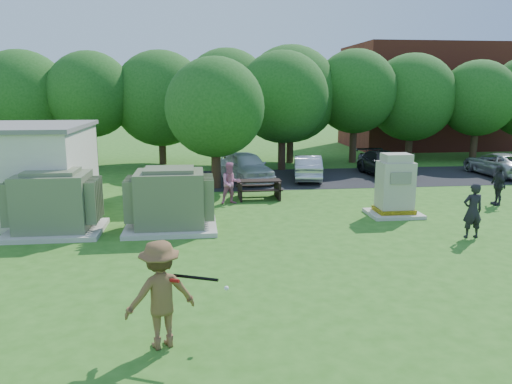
{
  "coord_description": "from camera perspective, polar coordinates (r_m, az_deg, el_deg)",
  "views": [
    {
      "loc": [
        -1.89,
        -11.8,
        4.58
      ],
      "look_at": [
        0.0,
        4.0,
        1.3
      ],
      "focal_mm": 35.0,
      "sensor_mm": 36.0,
      "label": 1
    }
  ],
  "objects": [
    {
      "name": "car_dark",
      "position": [
        27.77,
        14.45,
        3.14
      ],
      "size": [
        2.09,
        4.59,
        1.3
      ],
      "primitive_type": "imported",
      "rotation": [
        0.0,
        0.0,
        0.06
      ],
      "color": "black",
      "rests_on": "ground"
    },
    {
      "name": "person_by_generator",
      "position": [
        16.96,
        23.52,
        -1.96
      ],
      "size": [
        0.64,
        0.42,
        1.74
      ],
      "primitive_type": "imported",
      "rotation": [
        0.0,
        0.0,
        3.14
      ],
      "color": "black",
      "rests_on": "ground"
    },
    {
      "name": "tree_row",
      "position": [
        30.52,
        0.02,
        10.84
      ],
      "size": [
        41.3,
        13.3,
        7.3
      ],
      "color": "#47301E",
      "rests_on": "ground"
    },
    {
      "name": "car_silver_b",
      "position": [
        30.02,
        25.99,
        2.89
      ],
      "size": [
        2.24,
        4.56,
        1.25
      ],
      "primitive_type": "imported",
      "rotation": [
        0.0,
        0.0,
        3.18
      ],
      "color": "#A7A7AC",
      "rests_on": "ground"
    },
    {
      "name": "brick_building",
      "position": [
        43.61,
        20.65,
        10.15
      ],
      "size": [
        15.0,
        8.0,
        8.0
      ],
      "primitive_type": "cube",
      "color": "maroon",
      "rests_on": "ground"
    },
    {
      "name": "picnic_table",
      "position": [
        21.26,
        0.32,
        0.58
      ],
      "size": [
        1.87,
        1.4,
        0.8
      ],
      "color": "black",
      "rests_on": "ground"
    },
    {
      "name": "transformer_left",
      "position": [
        17.32,
        -22.09,
        -1.25
      ],
      "size": [
        3.0,
        2.4,
        2.07
      ],
      "color": "beige",
      "rests_on": "ground"
    },
    {
      "name": "person_at_picnic",
      "position": [
        20.23,
        -2.91,
        1.01
      ],
      "size": [
        0.94,
        0.79,
        1.7
      ],
      "primitive_type": "imported",
      "rotation": [
        0.0,
        0.0,
        0.19
      ],
      "color": "#C86A93",
      "rests_on": "ground"
    },
    {
      "name": "ground",
      "position": [
        12.8,
        2.16,
        -9.33
      ],
      "size": [
        120.0,
        120.0,
        0.0
      ],
      "primitive_type": "plane",
      "color": "#2D6619",
      "rests_on": "ground"
    },
    {
      "name": "generator_cabinet",
      "position": [
        18.99,
        15.59,
        0.36
      ],
      "size": [
        1.89,
        1.55,
        2.3
      ],
      "color": "beige",
      "rests_on": "ground"
    },
    {
      "name": "car_white",
      "position": [
        25.38,
        -1.15,
        2.94
      ],
      "size": [
        2.86,
        4.68,
        1.49
      ],
      "primitive_type": "imported",
      "rotation": [
        0.0,
        0.0,
        0.27
      ],
      "color": "silver",
      "rests_on": "ground"
    },
    {
      "name": "parking_strip",
      "position": [
        27.21,
        12.36,
        1.69
      ],
      "size": [
        20.0,
        6.0,
        0.01
      ],
      "primitive_type": "cube",
      "color": "#232326",
      "rests_on": "ground"
    },
    {
      "name": "batter",
      "position": [
        9.24,
        -10.87,
        -11.42
      ],
      "size": [
        1.46,
        1.13,
        1.99
      ],
      "primitive_type": "imported",
      "rotation": [
        0.0,
        0.0,
        3.49
      ],
      "color": "brown",
      "rests_on": "ground"
    },
    {
      "name": "transformer_right",
      "position": [
        16.72,
        -9.78,
        -0.99
      ],
      "size": [
        3.0,
        2.4,
        2.07
      ],
      "color": "beige",
      "rests_on": "ground"
    },
    {
      "name": "car_silver_a",
      "position": [
        25.88,
        5.9,
        2.82
      ],
      "size": [
        2.0,
        4.05,
        1.28
      ],
      "primitive_type": "imported",
      "rotation": [
        0.0,
        0.0,
        2.97
      ],
      "color": "#B0B0B5",
      "rests_on": "ground"
    },
    {
      "name": "batting_equipment",
      "position": [
        9.09,
        -6.82,
        -9.97
      ],
      "size": [
        1.11,
        0.52,
        0.42
      ],
      "color": "black",
      "rests_on": "ground"
    },
    {
      "name": "person_walking_right",
      "position": [
        22.26,
        25.93,
        0.7
      ],
      "size": [
        0.44,
        0.96,
        1.61
      ],
      "primitive_type": "imported",
      "rotation": [
        0.0,
        0.0,
        4.66
      ],
      "color": "#28272D",
      "rests_on": "ground"
    }
  ]
}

